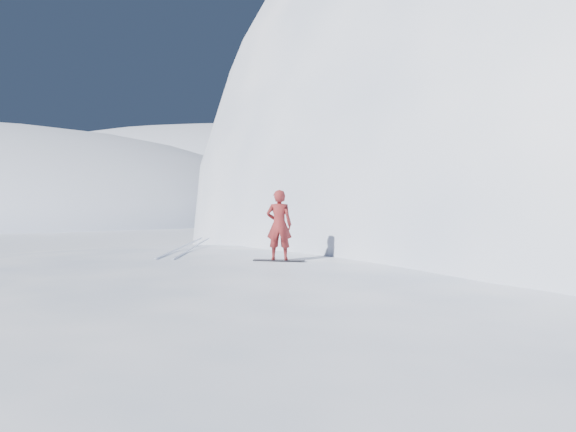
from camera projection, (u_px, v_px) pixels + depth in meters
name	position (u px, v px, depth m)	size (l,w,h in m)	color
ground	(146.00, 391.00, 11.83)	(400.00, 400.00, 0.00)	white
near_ridge	(236.00, 353.00, 14.51)	(36.00, 28.00, 4.80)	white
peak_shoulder	(507.00, 270.00, 28.97)	(28.00, 24.00, 18.00)	white
far_ridge_c	(215.00, 206.00, 127.91)	(140.00, 90.00, 36.00)	white
wind_bumps	(166.00, 359.00, 14.01)	(16.00, 14.40, 1.00)	white
snowboard	(279.00, 260.00, 14.44)	(1.33, 0.25, 0.02)	black
snowboarder	(279.00, 225.00, 14.40)	(0.66, 0.43, 1.80)	maroon
board_tracks	(188.00, 246.00, 17.74)	(1.63, 5.91, 0.04)	silver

